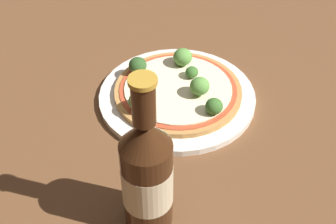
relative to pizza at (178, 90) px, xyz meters
name	(u,v)px	position (x,y,z in m)	size (l,w,h in m)	color
ground_plane	(169,94)	(-0.02, -0.01, -0.02)	(3.00, 3.00, 0.00)	brown
plate	(177,97)	(0.00, 0.00, -0.01)	(0.28, 0.28, 0.01)	silver
pizza	(178,90)	(0.00, 0.00, 0.00)	(0.23, 0.23, 0.01)	#B77F42
broccoli_floret_0	(200,86)	(0.03, 0.02, 0.03)	(0.03, 0.03, 0.04)	#7A9E5B
broccoli_floret_1	(192,72)	(-0.02, 0.04, 0.02)	(0.02, 0.02, 0.02)	#7A9E5B
broccoli_floret_2	(139,101)	(0.02, -0.08, 0.02)	(0.04, 0.04, 0.03)	#7A9E5B
broccoli_floret_3	(138,65)	(-0.07, -0.05, 0.02)	(0.03, 0.03, 0.03)	#7A9E5B
broccoli_floret_4	(214,106)	(0.08, 0.03, 0.02)	(0.03, 0.03, 0.03)	#7A9E5B
broccoli_floret_5	(183,57)	(-0.06, 0.04, 0.02)	(0.04, 0.04, 0.03)	#7A9E5B
beer_bottle	(147,174)	(0.21, -0.15, 0.08)	(0.07, 0.07, 0.25)	#381E0F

